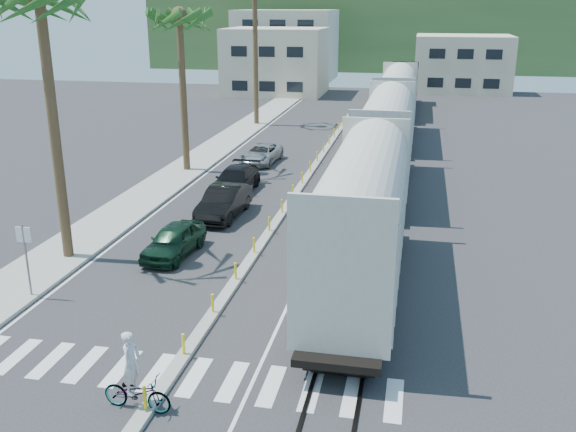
# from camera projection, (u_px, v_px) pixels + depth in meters

# --- Properties ---
(ground) EXTENTS (140.00, 140.00, 0.00)m
(ground) POSITION_uv_depth(u_px,v_px,m) (195.00, 342.00, 21.46)
(ground) COLOR #28282B
(ground) RESTS_ON ground
(sidewalk) EXTENTS (3.00, 90.00, 0.15)m
(sidewalk) POSITION_uv_depth(u_px,v_px,m) (199.00, 160.00, 46.30)
(sidewalk) COLOR gray
(sidewalk) RESTS_ON ground
(rails) EXTENTS (1.56, 100.00, 0.06)m
(rails) POSITION_uv_depth(u_px,v_px,m) (389.00, 160.00, 46.54)
(rails) COLOR black
(rails) RESTS_ON ground
(median) EXTENTS (0.45, 60.00, 0.85)m
(median) POSITION_uv_depth(u_px,v_px,m) (302.00, 184.00, 39.99)
(median) COLOR gray
(median) RESTS_ON ground
(crosswalk) EXTENTS (14.00, 2.20, 0.01)m
(crosswalk) POSITION_uv_depth(u_px,v_px,m) (173.00, 374.00, 19.59)
(crosswalk) COLOR silver
(crosswalk) RESTS_ON ground
(lane_markings) EXTENTS (9.42, 90.00, 0.01)m
(lane_markings) POSITION_uv_depth(u_px,v_px,m) (285.00, 165.00, 45.12)
(lane_markings) COLOR silver
(lane_markings) RESTS_ON ground
(freight_train) EXTENTS (3.00, 60.94, 5.85)m
(freight_train) POSITION_uv_depth(u_px,v_px,m) (390.00, 126.00, 43.42)
(freight_train) COLOR #B9B6AA
(freight_train) RESTS_ON ground
(palm_trees) EXTENTS (3.50, 37.20, 13.75)m
(palm_trees) POSITION_uv_depth(u_px,v_px,m) (186.00, 4.00, 40.72)
(palm_trees) COLOR brown
(palm_trees) RESTS_ON ground
(street_sign) EXTENTS (0.60, 0.08, 3.00)m
(street_sign) POSITION_uv_depth(u_px,v_px,m) (25.00, 250.00, 24.09)
(street_sign) COLOR slate
(street_sign) RESTS_ON ground
(buildings) EXTENTS (38.00, 27.00, 10.00)m
(buildings) POSITION_uv_depth(u_px,v_px,m) (324.00, 53.00, 87.96)
(buildings) COLOR #BFB398
(buildings) RESTS_ON ground
(hillside) EXTENTS (80.00, 20.00, 12.00)m
(hillside) POSITION_uv_depth(u_px,v_px,m) (384.00, 33.00, 112.59)
(hillside) COLOR #385628
(hillside) RESTS_ON ground
(car_lead) EXTENTS (2.39, 4.49, 1.43)m
(car_lead) POSITION_uv_depth(u_px,v_px,m) (174.00, 240.00, 28.68)
(car_lead) COLOR black
(car_lead) RESTS_ON ground
(car_second) EXTENTS (2.10, 5.08, 1.63)m
(car_second) POSITION_uv_depth(u_px,v_px,m) (224.00, 202.00, 33.91)
(car_second) COLOR black
(car_second) RESTS_ON ground
(car_third) EXTENTS (2.39, 5.29, 1.50)m
(car_third) POSITION_uv_depth(u_px,v_px,m) (235.00, 180.00, 38.33)
(car_third) COLOR black
(car_third) RESTS_ON ground
(car_rear) EXTENTS (2.85, 5.02, 1.31)m
(car_rear) POSITION_uv_depth(u_px,v_px,m) (261.00, 154.00, 45.53)
(car_rear) COLOR #A1A4A6
(car_rear) RESTS_ON ground
(cyclist) EXTENTS (1.00, 2.12, 2.39)m
(cyclist) POSITION_uv_depth(u_px,v_px,m) (136.00, 385.00, 17.69)
(cyclist) COLOR #9EA0A5
(cyclist) RESTS_ON ground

